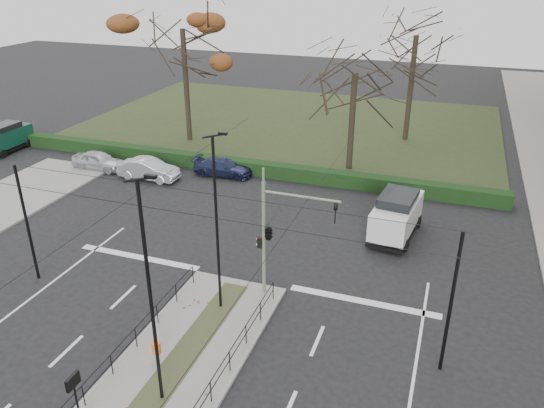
% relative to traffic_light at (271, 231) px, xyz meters
% --- Properties ---
extents(ground, '(140.00, 140.00, 0.00)m').
position_rel_traffic_light_xyz_m(ground, '(-1.75, -4.50, -3.38)').
color(ground, black).
rests_on(ground, ground).
extents(median_island, '(4.40, 15.00, 0.14)m').
position_rel_traffic_light_xyz_m(median_island, '(-1.75, -7.00, -3.31)').
color(median_island, slate).
rests_on(median_island, ground).
extents(park, '(38.00, 26.00, 0.10)m').
position_rel_traffic_light_xyz_m(park, '(-7.75, 27.50, -3.33)').
color(park, '#273219').
rests_on(park, ground).
extents(hedge, '(38.00, 1.00, 1.00)m').
position_rel_traffic_light_xyz_m(hedge, '(-7.75, 14.10, -2.88)').
color(hedge, black).
rests_on(hedge, ground).
extents(median_railing, '(4.14, 13.24, 0.92)m').
position_rel_traffic_light_xyz_m(median_railing, '(-1.75, -7.10, -2.40)').
color(median_railing, black).
rests_on(median_railing, median_island).
extents(catenary, '(20.00, 34.00, 6.00)m').
position_rel_traffic_light_xyz_m(catenary, '(-1.75, -2.88, 0.04)').
color(catenary, black).
rests_on(catenary, ground).
extents(traffic_light, '(3.78, 2.14, 5.56)m').
position_rel_traffic_light_xyz_m(traffic_light, '(0.00, 0.00, 0.00)').
color(traffic_light, '#68765B').
rests_on(traffic_light, median_island).
extents(litter_bin, '(0.35, 0.35, 0.90)m').
position_rel_traffic_light_xyz_m(litter_bin, '(-2.57, -5.91, -2.59)').
color(litter_bin, black).
rests_on(litter_bin, median_island).
extents(info_panel, '(0.13, 0.59, 2.28)m').
position_rel_traffic_light_xyz_m(info_panel, '(-3.25, -9.63, -1.45)').
color(info_panel, black).
rests_on(info_panel, median_island).
extents(streetlamp_median_near, '(0.72, 0.15, 8.63)m').
position_rel_traffic_light_xyz_m(streetlamp_median_near, '(-1.42, -7.52, 1.15)').
color(streetlamp_median_near, black).
rests_on(streetlamp_median_near, median_island).
extents(streetlamp_median_far, '(0.69, 0.14, 8.21)m').
position_rel_traffic_light_xyz_m(streetlamp_median_far, '(-1.73, -1.82, 0.94)').
color(streetlamp_median_far, black).
rests_on(streetlamp_median_far, median_island).
extents(parked_car_first, '(4.05, 1.64, 1.38)m').
position_rel_traffic_light_xyz_m(parked_car_first, '(-17.65, 11.15, -2.69)').
color(parked_car_first, '#B8BCC1').
rests_on(parked_car_first, ground).
extents(parked_car_second, '(4.47, 1.56, 1.47)m').
position_rel_traffic_light_xyz_m(parked_car_second, '(-13.09, 10.73, -2.64)').
color(parked_car_second, '#B8BCC1').
rests_on(parked_car_second, ground).
extents(parked_car_third, '(4.46, 2.04, 1.27)m').
position_rel_traffic_light_xyz_m(parked_car_third, '(-8.38, 13.16, -2.74)').
color(parked_car_third, '#1C2343').
rests_on(parked_car_third, ground).
extents(white_van, '(2.64, 5.05, 2.55)m').
position_rel_traffic_light_xyz_m(white_van, '(4.70, 7.98, -2.05)').
color(white_van, silver).
rests_on(white_van, ground).
extents(green_van, '(1.86, 4.46, 2.29)m').
position_rel_traffic_light_xyz_m(green_van, '(-27.22, 12.15, -2.18)').
color(green_van, '#0C3527').
rests_on(green_van, ground).
extents(rust_tree, '(8.28, 8.28, 12.13)m').
position_rel_traffic_light_xyz_m(rust_tree, '(-14.51, 19.67, 5.93)').
color(rust_tree, black).
rests_on(rust_tree, park).
extents(bare_tree_center, '(6.77, 6.77, 11.55)m').
position_rel_traffic_light_xyz_m(bare_tree_center, '(3.18, 26.06, 4.78)').
color(bare_tree_center, black).
rests_on(bare_tree_center, park).
extents(bare_tree_near, '(7.60, 7.60, 9.42)m').
position_rel_traffic_light_xyz_m(bare_tree_near, '(0.03, 17.46, 3.29)').
color(bare_tree_near, black).
rests_on(bare_tree_near, park).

